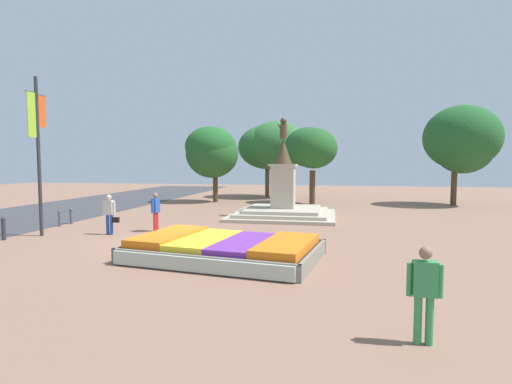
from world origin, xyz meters
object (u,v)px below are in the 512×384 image
Objects in this scene: statue_monument at (283,202)px; kerb_bollard_north at (71,215)px; pedestrian_near_planter at (156,209)px; kerb_bollard_mid_a at (4,228)px; kerb_bollard_mid_b at (60,218)px; pedestrian_crossing_plaza at (425,288)px; banner_pole at (38,150)px; pedestrian_with_handbag at (110,212)px; flower_planter at (224,249)px.

statue_monument is 10.83m from kerb_bollard_north.
kerb_bollard_mid_a is (-4.95, -2.90, -0.50)m from pedestrian_near_planter.
kerb_bollard_mid_a reaches higher than kerb_bollard_mid_b.
kerb_bollard_mid_a is at bearing -88.59° from kerb_bollard_mid_b.
statue_monument is 6.26× the size of kerb_bollard_mid_a.
pedestrian_crossing_plaza is (9.01, -9.27, -0.03)m from pedestrian_near_planter.
pedestrian_near_planter reaches higher than kerb_bollard_north.
pedestrian_crossing_plaza is at bearing -36.82° from kerb_bollard_north.
banner_pole is at bearing 150.63° from pedestrian_crossing_plaza.
kerb_bollard_mid_b is at bearing -151.91° from statue_monument.
pedestrian_with_handbag is 1.85× the size of kerb_bollard_mid_a.
flower_planter is 6.00m from pedestrian_near_planter.
flower_planter is at bearing -8.23° from kerb_bollard_mid_a.
pedestrian_near_planter is at bearing 134.87° from flower_planter.
statue_monument is at bearing 105.47° from pedestrian_crossing_plaza.
banner_pole is at bearing -155.77° from pedestrian_near_planter.
flower_planter is 3.78× the size of pedestrian_crossing_plaza.
pedestrian_crossing_plaza reaches higher than kerb_bollard_north.
pedestrian_near_planter is 2.20× the size of kerb_bollard_mid_b.
banner_pole reaches higher than kerb_bollard_mid_a.
flower_planter is 7.86× the size of kerb_bollard_north.
kerb_bollard_mid_b is at bearing 156.71° from pedestrian_with_handbag.
banner_pole is 3.80× the size of pedestrian_near_planter.
banner_pole is at bearing -139.88° from statue_monument.
kerb_bollard_mid_a is (-3.40, -1.85, -0.47)m from pedestrian_with_handbag.
statue_monument is 3.44× the size of pedestrian_crossing_plaza.
pedestrian_crossing_plaza is 17.08m from kerb_bollard_mid_b.
kerb_bollard_mid_a is 1.14× the size of kerb_bollard_north.
pedestrian_crossing_plaza reaches higher than kerb_bollard_mid_b.
pedestrian_near_planter is 5.15m from kerb_bollard_north.
statue_monument reaches higher than pedestrian_crossing_plaza.
kerb_bollard_mid_b is 0.77m from kerb_bollard_north.
kerb_bollard_mid_a is (-0.81, -1.04, -3.02)m from banner_pole.
banner_pole is 8.34× the size of kerb_bollard_mid_b.
kerb_bollard_mid_a reaches higher than flower_planter.
banner_pole is at bearing -162.69° from pedestrian_with_handbag.
pedestrian_with_handbag is 3.83m from kerb_bollard_mid_b.
kerb_bollard_mid_b is at bearing -94.48° from kerb_bollard_north.
kerb_bollard_north is at bearing 105.17° from banner_pole.
flower_planter is 10.67m from kerb_bollard_north.
banner_pole is at bearing -74.83° from kerb_bollard_north.
kerb_bollard_mid_a is at bearing 171.77° from flower_planter.
pedestrian_crossing_plaza is 15.35m from kerb_bollard_mid_a.
statue_monument is 13.07m from kerb_bollard_mid_a.
banner_pole is 8.13× the size of kerb_bollard_north.
pedestrian_with_handbag is 2.18× the size of kerb_bollard_mid_b.
flower_planter is 9.26m from kerb_bollard_mid_a.
pedestrian_with_handbag is at bearing -23.29° from kerb_bollard_mid_b.
kerb_bollard_mid_a is 3.35m from kerb_bollard_mid_b.
pedestrian_near_planter is at bearing 24.23° from banner_pole.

